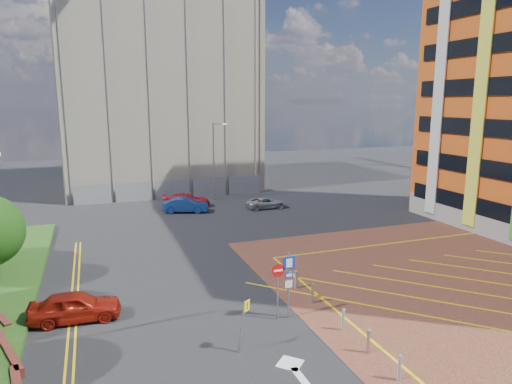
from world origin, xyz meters
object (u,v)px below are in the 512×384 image
sign_cluster (285,279)px  car_red_back (186,200)px  warning_sign (244,319)px  car_blue_back (186,205)px  car_red_left (75,306)px  lamp_back (214,158)px  car_silver_back (266,203)px

sign_cluster → car_red_back: sign_cluster is taller
warning_sign → car_blue_back: 24.85m
car_blue_back → car_red_left: bearing=173.2°
warning_sign → sign_cluster: bearing=37.9°
warning_sign → car_red_left: size_ratio=0.55×
lamp_back → car_silver_back: 7.59m
lamp_back → car_red_back: 5.64m
warning_sign → car_red_left: 8.45m
warning_sign → car_silver_back: bearing=66.8°
lamp_back → warning_sign: (-6.52, -29.14, -2.93)m
sign_cluster → car_silver_back: size_ratio=0.83×
car_blue_back → car_silver_back: 7.68m
warning_sign → car_silver_back: warning_sign is taller
sign_cluster → warning_sign: size_ratio=1.42×
sign_cluster → warning_sign: bearing=-142.1°
sign_cluster → car_blue_back: (-0.22, 22.59, -1.27)m
car_red_back → car_blue_back: bearing=170.4°
warning_sign → car_blue_back: (2.52, 24.71, -0.74)m
car_silver_back → sign_cluster: bearing=161.2°
lamp_back → car_silver_back: (3.61, -5.47, -3.82)m
sign_cluster → car_red_left: (-9.30, 3.15, -1.25)m
car_red_left → car_blue_back: car_red_left is taller
lamp_back → car_silver_back: size_ratio=2.07×
car_silver_back → lamp_back: bearing=33.6°
car_red_left → car_blue_back: 21.45m
sign_cluster → car_blue_back: sign_cluster is taller
lamp_back → car_blue_back: lamp_back is taller
lamp_back → car_silver_back: lamp_back is taller
car_red_left → car_silver_back: 24.84m
lamp_back → warning_sign: size_ratio=3.56×
sign_cluster → car_silver_back: 22.82m
car_red_left → car_silver_back: (16.69, 18.40, -0.16)m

